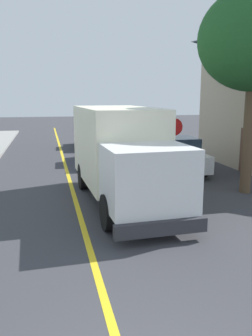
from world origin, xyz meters
The scene contains 6 objects.
centre_line_yellow centered at (0.00, 10.00, 0.00)m, with size 0.16×56.00×0.01m, color gold.
box_truck centered at (1.58, 8.51, 1.77)m, with size 2.73×7.28×3.20m.
parked_car_near centered at (1.86, 15.80, 0.79)m, with size 1.96×4.46×1.67m.
parked_car_mid centered at (2.07, 21.88, 0.79)m, with size 1.96×4.46×1.67m.
parked_van_across centered at (5.20, 12.68, 0.79)m, with size 1.92×4.45×1.67m.
stop_sign centered at (4.59, 11.58, 1.86)m, with size 0.80×0.10×2.65m.
Camera 1 is at (-0.89, -3.15, 3.61)m, focal length 37.94 mm.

